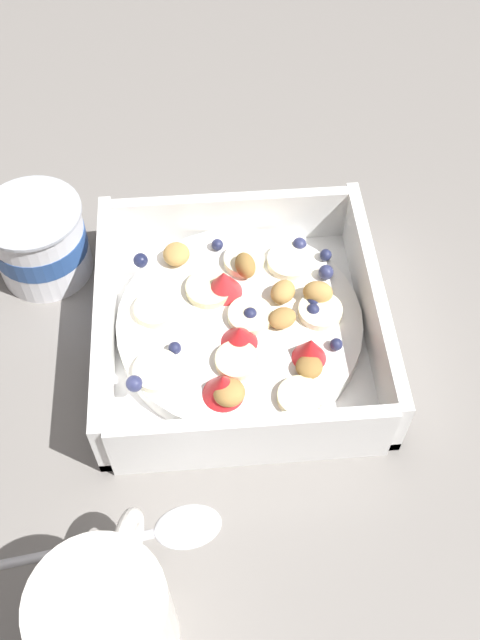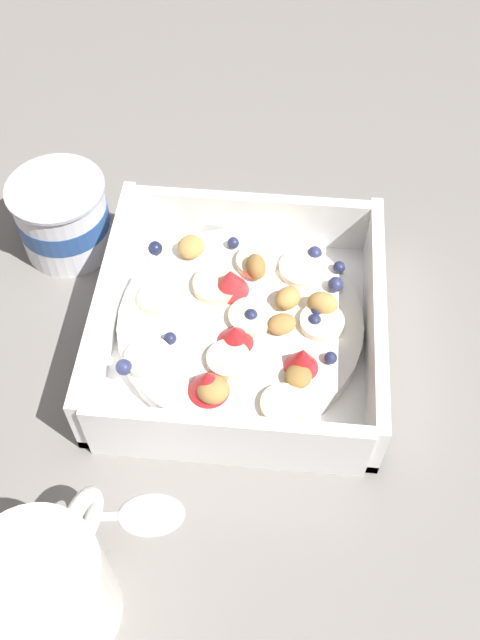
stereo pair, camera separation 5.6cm
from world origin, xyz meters
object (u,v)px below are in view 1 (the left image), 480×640
yogurt_cup (39,241)px  coffee_mug (108,619)px  spoon (150,532)px  fruit_bowl (241,327)px

yogurt_cup → coffee_mug: 0.32m
spoon → coffee_mug: 0.08m
fruit_bowl → coffee_mug: 0.24m
yogurt_cup → fruit_bowl: bearing=-119.2°
fruit_bowl → spoon: (-0.16, 0.08, -0.02)m
fruit_bowl → coffee_mug: coffee_mug is taller
fruit_bowl → spoon: size_ratio=1.28×
yogurt_cup → coffee_mug: bearing=-167.6°
yogurt_cup → coffee_mug: coffee_mug is taller
spoon → fruit_bowl: bearing=-25.8°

